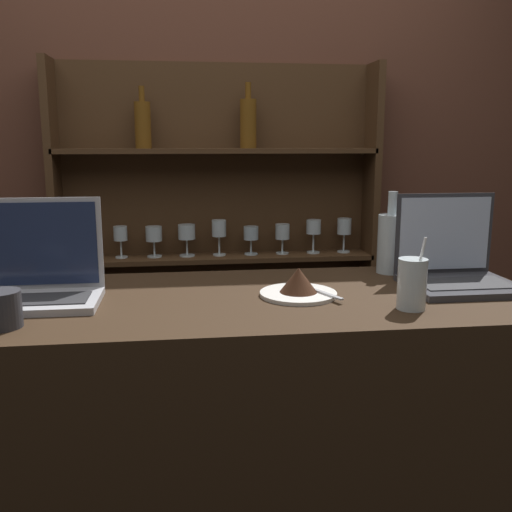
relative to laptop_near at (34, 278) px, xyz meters
The scene contains 9 objects.
bar_counter 0.76m from the laptop_near, ahead, with size 1.71×0.61×1.09m.
back_wall 1.18m from the laptop_near, 67.09° to the left, with size 7.00×0.06×2.70m.
back_shelf 1.14m from the laptop_near, 62.41° to the left, with size 1.35×0.18×1.80m.
laptop_near is the anchor object (origin of this frame).
laptop_far 1.12m from the laptop_near, ahead, with size 0.29×0.25×0.25m.
cake_plate 0.67m from the laptop_near, ahead, with size 0.20×0.20×0.07m.
water_glass 0.93m from the laptop_near, 11.30° to the right, with size 0.07×0.07×0.17m.
wine_bottle_clear 1.01m from the laptop_near, 11.09° to the left, with size 0.08×0.08×0.25m.
coffee_cup 0.20m from the laptop_near, 95.93° to the right, with size 0.09×0.09×0.08m.
Camera 1 is at (-0.08, -1.11, 1.48)m, focal length 40.00 mm.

